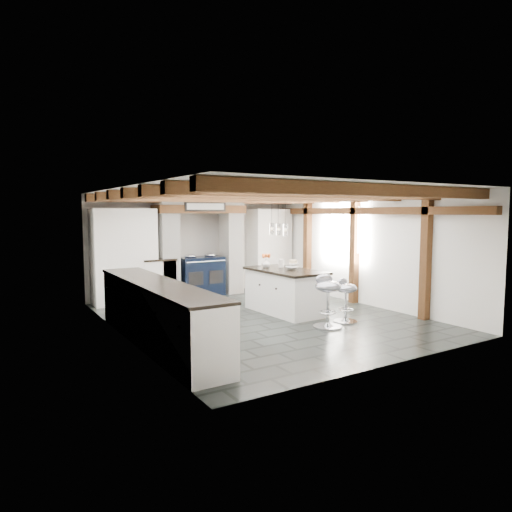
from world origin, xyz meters
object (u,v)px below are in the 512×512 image
kitchen_island (285,290)px  bar_stool_far (328,295)px  bar_stool_near (345,295)px  range_cooker (201,276)px

kitchen_island → bar_stool_far: 1.33m
kitchen_island → bar_stool_near: 1.28m
kitchen_island → bar_stool_near: bearing=-71.7°
range_cooker → bar_stool_near: (1.06, -3.70, 0.02)m
bar_stool_near → kitchen_island: bearing=99.1°
kitchen_island → bar_stool_near: size_ratio=2.21×
range_cooker → bar_stool_far: size_ratio=1.12×
kitchen_island → bar_stool_far: size_ratio=1.93×
range_cooker → kitchen_island: size_ratio=0.58×
range_cooker → kitchen_island: 2.58m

